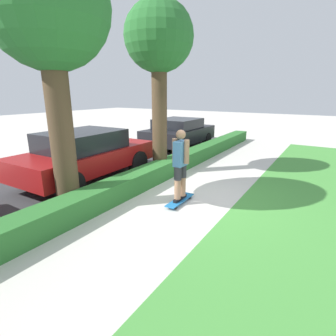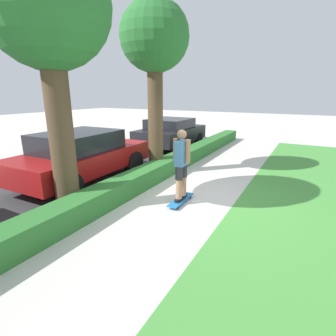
{
  "view_description": "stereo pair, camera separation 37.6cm",
  "coord_description": "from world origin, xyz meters",
  "px_view_note": "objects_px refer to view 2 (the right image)",
  "views": [
    {
      "loc": [
        -5.37,
        -2.7,
        2.55
      ],
      "look_at": [
        -0.13,
        0.6,
        0.76
      ],
      "focal_mm": 28.0,
      "sensor_mm": 36.0,
      "label": 1
    },
    {
      "loc": [
        -5.56,
        -2.37,
        2.55
      ],
      "look_at": [
        -0.13,
        0.6,
        0.76
      ],
      "focal_mm": 28.0,
      "sensor_mm": 36.0,
      "label": 2
    }
  ],
  "objects_px": {
    "skater_person": "(181,163)",
    "parked_car_rear": "(171,132)",
    "parked_car_middle": "(81,155)",
    "tree_mid": "(155,44)",
    "skateboard": "(181,200)",
    "tree_near": "(47,12)"
  },
  "relations": [
    {
      "from": "skater_person",
      "to": "parked_car_rear",
      "type": "distance_m",
      "value": 6.7
    },
    {
      "from": "parked_car_middle",
      "to": "parked_car_rear",
      "type": "relative_size",
      "value": 1.09
    },
    {
      "from": "tree_mid",
      "to": "parked_car_middle",
      "type": "height_order",
      "value": "tree_mid"
    },
    {
      "from": "skateboard",
      "to": "parked_car_middle",
      "type": "distance_m",
      "value": 3.33
    },
    {
      "from": "skateboard",
      "to": "tree_mid",
      "type": "xyz_separation_m",
      "value": [
        1.8,
        1.78,
        3.83
      ]
    },
    {
      "from": "skater_person",
      "to": "tree_near",
      "type": "height_order",
      "value": "tree_near"
    },
    {
      "from": "tree_mid",
      "to": "parked_car_rear",
      "type": "relative_size",
      "value": 1.3
    },
    {
      "from": "tree_mid",
      "to": "parked_car_middle",
      "type": "relative_size",
      "value": 1.2
    },
    {
      "from": "skateboard",
      "to": "tree_near",
      "type": "height_order",
      "value": "tree_near"
    },
    {
      "from": "parked_car_rear",
      "to": "parked_car_middle",
      "type": "bearing_deg",
      "value": -178.47
    },
    {
      "from": "skateboard",
      "to": "tree_mid",
      "type": "bearing_deg",
      "value": 44.66
    },
    {
      "from": "skateboard",
      "to": "parked_car_middle",
      "type": "relative_size",
      "value": 0.24
    },
    {
      "from": "skater_person",
      "to": "tree_near",
      "type": "distance_m",
      "value": 3.94
    },
    {
      "from": "tree_near",
      "to": "parked_car_middle",
      "type": "distance_m",
      "value": 3.77
    },
    {
      "from": "tree_near",
      "to": "parked_car_middle",
      "type": "height_order",
      "value": "tree_near"
    },
    {
      "from": "skateboard",
      "to": "parked_car_rear",
      "type": "bearing_deg",
      "value": 30.12
    },
    {
      "from": "skater_person",
      "to": "parked_car_rear",
      "type": "relative_size",
      "value": 0.42
    },
    {
      "from": "parked_car_rear",
      "to": "skateboard",
      "type": "bearing_deg",
      "value": -149.45
    },
    {
      "from": "skateboard",
      "to": "skater_person",
      "type": "bearing_deg",
      "value": -90.0
    },
    {
      "from": "skater_person",
      "to": "parked_car_middle",
      "type": "distance_m",
      "value": 3.25
    },
    {
      "from": "skateboard",
      "to": "skater_person",
      "type": "distance_m",
      "value": 0.91
    },
    {
      "from": "skater_person",
      "to": "parked_car_rear",
      "type": "xyz_separation_m",
      "value": [
        5.79,
        3.36,
        -0.25
      ]
    }
  ]
}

